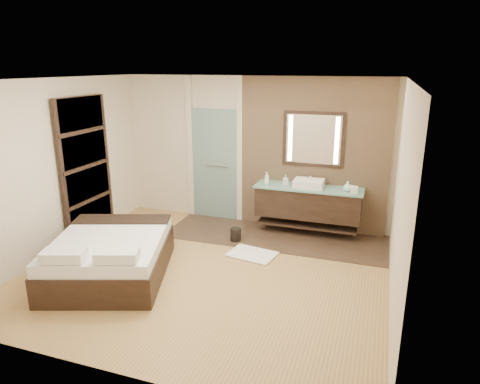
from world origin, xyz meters
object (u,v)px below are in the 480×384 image
(mirror_unit, at_px, (313,139))
(bed, at_px, (111,256))
(vanity, at_px, (308,203))
(waste_bin, at_px, (236,235))

(mirror_unit, xyz_separation_m, bed, (-2.35, -2.69, -1.35))
(mirror_unit, height_order, bed, mirror_unit)
(mirror_unit, bearing_deg, vanity, -90.00)
(vanity, height_order, bed, vanity)
(vanity, relative_size, bed, 0.82)
(waste_bin, bearing_deg, vanity, 33.50)
(mirror_unit, bearing_deg, waste_bin, -138.60)
(vanity, xyz_separation_m, bed, (-2.35, -2.45, -0.28))
(mirror_unit, relative_size, bed, 0.47)
(mirror_unit, xyz_separation_m, waste_bin, (-1.09, -0.96, -1.54))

